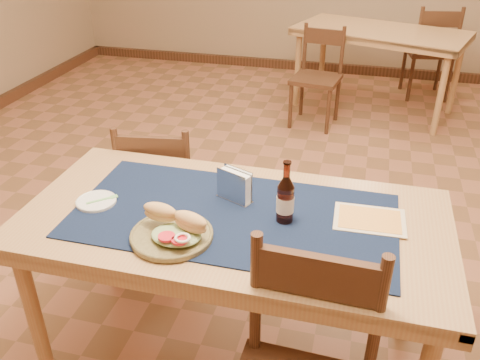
% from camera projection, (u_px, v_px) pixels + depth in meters
% --- Properties ---
extents(main_table, '(1.60, 0.80, 0.75)m').
position_uv_depth(main_table, '(233.00, 234.00, 1.94)').
color(main_table, '#A57D4E').
rests_on(main_table, ground).
extents(placemat, '(1.20, 0.60, 0.01)m').
position_uv_depth(placemat, '(233.00, 215.00, 1.90)').
color(placemat, '#0E1A36').
rests_on(placemat, main_table).
extents(baseboard, '(6.00, 7.00, 0.10)m').
position_uv_depth(baseboard, '(270.00, 243.00, 2.92)').
color(baseboard, '#472819').
rests_on(baseboard, ground).
extents(back_table, '(1.62, 1.14, 0.75)m').
position_uv_depth(back_table, '(380.00, 39.00, 4.54)').
color(back_table, '#A57D4E').
rests_on(back_table, ground).
extents(chair_main_far, '(0.45, 0.45, 0.86)m').
position_uv_depth(chair_main_far, '(162.00, 191.00, 2.66)').
color(chair_main_far, '#472819').
rests_on(chair_main_far, ground).
extents(chair_back_near, '(0.44, 0.44, 0.84)m').
position_uv_depth(chair_back_near, '(317.00, 75.00, 4.37)').
color(chair_back_near, '#472819').
rests_on(chair_back_near, ground).
extents(chair_back_far, '(0.49, 0.49, 0.91)m').
position_uv_depth(chair_back_far, '(431.00, 50.00, 4.92)').
color(chair_back_far, '#472819').
rests_on(chair_back_far, ground).
extents(sandwich_plate, '(0.29, 0.29, 0.11)m').
position_uv_depth(sandwich_plate, '(174.00, 231.00, 1.75)').
color(sandwich_plate, olive).
rests_on(sandwich_plate, placemat).
extents(side_plate, '(0.16, 0.16, 0.01)m').
position_uv_depth(side_plate, '(96.00, 201.00, 1.97)').
color(side_plate, silver).
rests_on(side_plate, placemat).
extents(fork, '(0.10, 0.09, 0.00)m').
position_uv_depth(fork, '(105.00, 199.00, 1.97)').
color(fork, '#75C16A').
rests_on(fork, side_plate).
extents(beer_bottle, '(0.06, 0.06, 0.24)m').
position_uv_depth(beer_bottle, '(285.00, 199.00, 1.82)').
color(beer_bottle, '#4A170D').
rests_on(beer_bottle, placemat).
extents(napkin_holder, '(0.16, 0.11, 0.13)m').
position_uv_depth(napkin_holder, '(235.00, 186.00, 1.96)').
color(napkin_holder, silver).
rests_on(napkin_holder, placemat).
extents(menu_card, '(0.26, 0.20, 0.01)m').
position_uv_depth(menu_card, '(370.00, 219.00, 1.87)').
color(menu_card, beige).
rests_on(menu_card, placemat).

